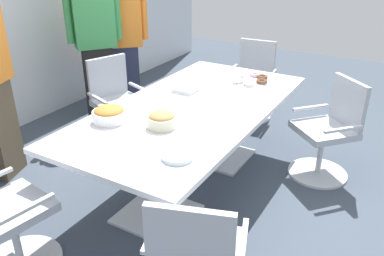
# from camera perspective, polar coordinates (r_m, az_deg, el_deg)

# --- Properties ---
(ground_plane) EXTENTS (10.00, 10.00, 0.01)m
(ground_plane) POSITION_cam_1_polar(r_m,az_deg,el_deg) (3.68, 0.00, -7.82)
(ground_plane) COLOR #3D4754
(conference_table) EXTENTS (2.40, 1.20, 0.75)m
(conference_table) POSITION_cam_1_polar(r_m,az_deg,el_deg) (3.37, 0.00, 1.15)
(conference_table) COLOR silver
(conference_table) RESTS_ON ground
(office_chair_0) EXTENTS (0.58, 0.58, 0.91)m
(office_chair_0) POSITION_cam_1_polar(r_m,az_deg,el_deg) (4.93, 8.49, 6.19)
(office_chair_0) COLOR silver
(office_chair_0) RESTS_ON ground
(office_chair_1) EXTENTS (0.69, 0.69, 0.91)m
(office_chair_1) POSITION_cam_1_polar(r_m,az_deg,el_deg) (4.28, -10.55, 2.96)
(office_chair_1) COLOR silver
(office_chair_1) RESTS_ON ground
(office_chair_2) EXTENTS (0.61, 0.61, 0.91)m
(office_chair_2) POSITION_cam_1_polar(r_m,az_deg,el_deg) (2.85, -25.38, -11.81)
(office_chair_2) COLOR silver
(office_chair_2) RESTS_ON ground
(office_chair_4) EXTENTS (0.76, 0.76, 0.91)m
(office_chair_4) POSITION_cam_1_polar(r_m,az_deg,el_deg) (3.82, 18.81, -0.90)
(office_chair_4) COLOR silver
(office_chair_4) RESTS_ON ground
(person_standing_2) EXTENTS (0.54, 0.44, 1.87)m
(person_standing_2) POSITION_cam_1_polar(r_m,az_deg,el_deg) (4.71, -13.58, 12.23)
(person_standing_2) COLOR black
(person_standing_2) RESTS_ON ground
(person_standing_3) EXTENTS (0.49, 0.48, 1.73)m
(person_standing_3) POSITION_cam_1_polar(r_m,az_deg,el_deg) (5.00, -9.77, 12.32)
(person_standing_3) COLOR #232842
(person_standing_3) RESTS_ON ground
(snack_bowl_pretzels) EXTENTS (0.26, 0.26, 0.12)m
(snack_bowl_pretzels) POSITION_cam_1_polar(r_m,az_deg,el_deg) (3.09, -11.69, 1.97)
(snack_bowl_pretzels) COLOR white
(snack_bowl_pretzels) RESTS_ON conference_table
(snack_bowl_cookies) EXTENTS (0.22, 0.22, 0.12)m
(snack_bowl_cookies) POSITION_cam_1_polar(r_m,az_deg,el_deg) (2.94, -4.33, 1.21)
(snack_bowl_cookies) COLOR beige
(snack_bowl_cookies) RESTS_ON conference_table
(donut_platter) EXTENTS (0.38, 0.38, 0.04)m
(donut_platter) POSITION_cam_1_polar(r_m,az_deg,el_deg) (3.96, 8.14, 6.90)
(donut_platter) COLOR white
(donut_platter) RESTS_ON conference_table
(plate_stack) EXTENTS (0.21, 0.21, 0.03)m
(plate_stack) POSITION_cam_1_polar(r_m,az_deg,el_deg) (2.54, -2.05, -3.99)
(plate_stack) COLOR white
(plate_stack) RESTS_ON conference_table
(napkin_pile) EXTENTS (0.20, 0.20, 0.08)m
(napkin_pile) POSITION_cam_1_polar(r_m,az_deg,el_deg) (3.66, -0.84, 5.95)
(napkin_pile) COLOR white
(napkin_pile) RESTS_ON conference_table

